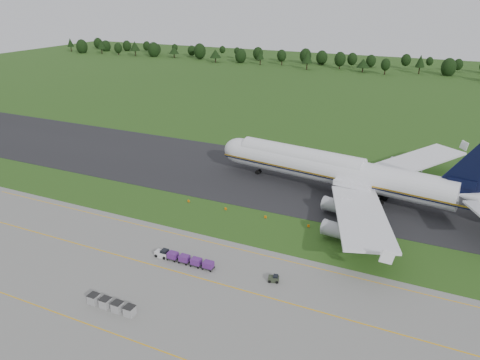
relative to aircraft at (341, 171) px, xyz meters
The scene contains 10 objects.
ground 31.68m from the aircraft, 124.10° to the right, with size 600.00×600.00×0.00m, color #244815.
apron 62.55m from the aircraft, 106.27° to the right, with size 300.00×52.00×0.06m, color slate.
taxiway 18.54m from the aircraft, behind, with size 300.00×40.00×0.08m, color black.
apron_markings 55.87m from the aircraft, 108.30° to the right, with size 300.00×30.20×0.01m.
tree_line 197.50m from the aircraft, 99.58° to the left, with size 522.41×22.04×11.79m.
aircraft is the anchor object (origin of this frame).
baggage_train 48.48m from the aircraft, 112.46° to the right, with size 12.39×1.58×1.52m.
utility_cart 43.47m from the aircraft, 91.14° to the right, with size 2.05×1.54×1.01m.
uld_row 65.09m from the aircraft, 109.30° to the right, with size 8.82×1.62×1.60m.
edge_markers 27.27m from the aircraft, 128.18° to the right, with size 30.48×0.30×0.60m.
Camera 1 is at (40.76, -82.25, 47.26)m, focal length 35.00 mm.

